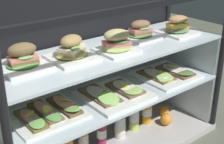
# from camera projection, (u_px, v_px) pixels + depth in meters

# --- Properties ---
(case_frame) EXTENTS (1.37, 0.48, 0.92)m
(case_frame) POSITION_uv_depth(u_px,v_px,m) (97.00, 66.00, 1.82)
(case_frame) COLOR black
(case_frame) RESTS_ON ground
(riser_lower_tier) EXTENTS (1.30, 0.41, 0.33)m
(riser_lower_tier) POSITION_uv_depth(u_px,v_px,m) (112.00, 122.00, 1.84)
(riser_lower_tier) COLOR silver
(riser_lower_tier) RESTS_ON case_base_deck
(shelf_lower_glass) EXTENTS (1.32, 0.43, 0.01)m
(shelf_lower_glass) POSITION_uv_depth(u_px,v_px,m) (112.00, 95.00, 1.77)
(shelf_lower_glass) COLOR silver
(shelf_lower_glass) RESTS_ON riser_lower_tier
(riser_upper_tier) EXTENTS (1.30, 0.41, 0.24)m
(riser_upper_tier) POSITION_uv_depth(u_px,v_px,m) (112.00, 73.00, 1.72)
(riser_upper_tier) COLOR silver
(riser_upper_tier) RESTS_ON shelf_lower_glass
(shelf_upper_glass) EXTENTS (1.32, 0.43, 0.01)m
(shelf_upper_glass) POSITION_uv_depth(u_px,v_px,m) (112.00, 50.00, 1.67)
(shelf_upper_glass) COLOR silver
(shelf_upper_glass) RESTS_ON riser_upper_tier
(plated_roll_sandwich_left_of_center) EXTENTS (0.21, 0.21, 0.12)m
(plated_roll_sandwich_left_of_center) POSITION_uv_depth(u_px,v_px,m) (23.00, 60.00, 1.41)
(plated_roll_sandwich_left_of_center) COLOR white
(plated_roll_sandwich_left_of_center) RESTS_ON shelf_upper_glass
(plated_roll_sandwich_right_of_center) EXTENTS (0.21, 0.21, 0.12)m
(plated_roll_sandwich_right_of_center) POSITION_uv_depth(u_px,v_px,m) (72.00, 51.00, 1.52)
(plated_roll_sandwich_right_of_center) COLOR white
(plated_roll_sandwich_right_of_center) RESTS_ON shelf_upper_glass
(plated_roll_sandwich_far_right) EXTENTS (0.19, 0.19, 0.12)m
(plated_roll_sandwich_far_right) POSITION_uv_depth(u_px,v_px,m) (117.00, 43.00, 1.61)
(plated_roll_sandwich_far_right) COLOR white
(plated_roll_sandwich_far_right) RESTS_ON shelf_upper_glass
(plated_roll_sandwich_mid_left) EXTENTS (0.18, 0.18, 0.10)m
(plated_roll_sandwich_mid_left) POSITION_uv_depth(u_px,v_px,m) (140.00, 32.00, 1.82)
(plated_roll_sandwich_mid_left) COLOR white
(plated_roll_sandwich_mid_left) RESTS_ON shelf_upper_glass
(plated_roll_sandwich_far_left) EXTENTS (0.20, 0.20, 0.11)m
(plated_roll_sandwich_far_left) POSITION_uv_depth(u_px,v_px,m) (178.00, 27.00, 1.91)
(plated_roll_sandwich_far_left) COLOR white
(plated_roll_sandwich_far_left) RESTS_ON shelf_upper_glass
(open_sandwich_tray_right_of_center) EXTENTS (0.34, 0.33, 0.07)m
(open_sandwich_tray_right_of_center) POSITION_uv_depth(u_px,v_px,m) (47.00, 112.00, 1.55)
(open_sandwich_tray_right_of_center) COLOR white
(open_sandwich_tray_right_of_center) RESTS_ON shelf_lower_glass
(open_sandwich_tray_far_left) EXTENTS (0.34, 0.33, 0.06)m
(open_sandwich_tray_far_left) POSITION_uv_depth(u_px,v_px,m) (114.00, 93.00, 1.73)
(open_sandwich_tray_far_left) COLOR white
(open_sandwich_tray_far_left) RESTS_ON shelf_lower_glass
(open_sandwich_tray_left_of_center) EXTENTS (0.34, 0.33, 0.06)m
(open_sandwich_tray_left_of_center) POSITION_uv_depth(u_px,v_px,m) (167.00, 74.00, 1.98)
(open_sandwich_tray_left_of_center) COLOR white
(open_sandwich_tray_left_of_center) RESTS_ON shelf_lower_glass
(juice_bottle_back_center) EXTENTS (0.06, 0.06, 0.23)m
(juice_bottle_back_center) POSITION_uv_depth(u_px,v_px,m) (83.00, 138.00, 1.81)
(juice_bottle_back_center) COLOR orange
(juice_bottle_back_center) RESTS_ON case_base_deck
(juice_bottle_front_right_end) EXTENTS (0.06, 0.06, 0.22)m
(juice_bottle_front_right_end) POSITION_uv_depth(u_px,v_px,m) (102.00, 131.00, 1.88)
(juice_bottle_front_right_end) COLOR maroon
(juice_bottle_front_right_end) RESTS_ON case_base_deck
(juice_bottle_back_left) EXTENTS (0.07, 0.07, 0.19)m
(juice_bottle_back_left) POSITION_uv_depth(u_px,v_px,m) (120.00, 126.00, 1.96)
(juice_bottle_back_left) COLOR white
(juice_bottle_back_left) RESTS_ON case_base_deck
(juice_bottle_front_second) EXTENTS (0.07, 0.07, 0.25)m
(juice_bottle_front_second) POSITION_uv_depth(u_px,v_px,m) (134.00, 114.00, 2.03)
(juice_bottle_front_second) COLOR #C0D756
(juice_bottle_front_second) RESTS_ON case_base_deck
(juice_bottle_tucked_behind) EXTENTS (0.07, 0.07, 0.22)m
(juice_bottle_tucked_behind) POSITION_uv_depth(u_px,v_px,m) (147.00, 110.00, 2.11)
(juice_bottle_tucked_behind) COLOR orange
(juice_bottle_tucked_behind) RESTS_ON case_base_deck
(orange_fruit_beside_bottles) EXTENTS (0.07, 0.07, 0.07)m
(orange_fruit_beside_bottles) POSITION_uv_depth(u_px,v_px,m) (164.00, 111.00, 2.21)
(orange_fruit_beside_bottles) COLOR orange
(orange_fruit_beside_bottles) RESTS_ON case_base_deck
(orange_fruit_near_left_post) EXTENTS (0.08, 0.08, 0.08)m
(orange_fruit_near_left_post) POSITION_uv_depth(u_px,v_px,m) (166.00, 119.00, 2.10)
(orange_fruit_near_left_post) COLOR orange
(orange_fruit_near_left_post) RESTS_ON case_base_deck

